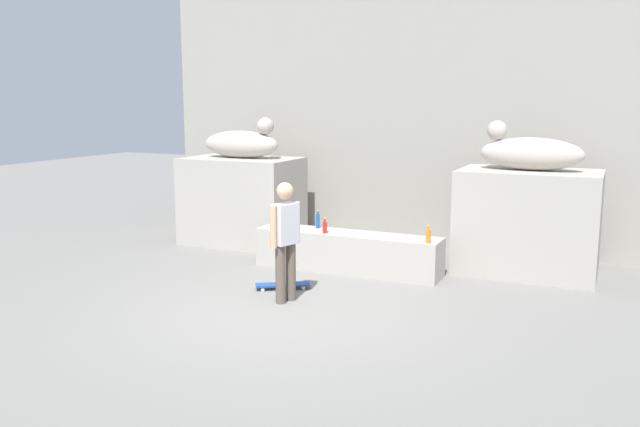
% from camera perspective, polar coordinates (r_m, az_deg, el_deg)
% --- Properties ---
extents(ground_plane, '(40.00, 40.00, 0.00)m').
position_cam_1_polar(ground_plane, '(8.76, -3.61, -8.61)').
color(ground_plane, slate).
extents(facade_wall, '(9.66, 0.60, 6.64)m').
position_cam_1_polar(facade_wall, '(12.87, 6.96, 12.25)').
color(facade_wall, gray).
rests_on(facade_wall, ground_plane).
extents(pedestal_left, '(2.16, 1.37, 1.67)m').
position_cam_1_polar(pedestal_left, '(12.79, -6.79, 1.10)').
color(pedestal_left, '#A39E93').
rests_on(pedestal_left, ground_plane).
extents(pedestal_right, '(2.16, 1.37, 1.67)m').
position_cam_1_polar(pedestal_right, '(11.01, 17.59, -0.72)').
color(pedestal_right, '#A39E93').
rests_on(pedestal_right, ground_plane).
extents(statue_reclining_left, '(1.61, 0.60, 0.78)m').
position_cam_1_polar(statue_reclining_left, '(12.65, -6.75, 6.10)').
color(statue_reclining_left, '#B5AA9F').
rests_on(statue_reclining_left, pedestal_left).
extents(statue_reclining_right, '(1.63, 0.64, 0.78)m').
position_cam_1_polar(statue_reclining_right, '(10.88, 17.71, 5.09)').
color(statue_reclining_right, '#B5AA9F').
rests_on(statue_reclining_right, pedestal_right).
extents(ledge_block, '(3.09, 0.63, 0.63)m').
position_cam_1_polar(ledge_block, '(10.73, 2.40, -3.35)').
color(ledge_block, '#A39E93').
rests_on(ledge_block, ground_plane).
extents(skater, '(0.30, 0.52, 1.67)m').
position_cam_1_polar(skater, '(8.99, -3.03, -2.02)').
color(skater, brown).
rests_on(skater, ground_plane).
extents(skateboard, '(0.78, 0.60, 0.08)m').
position_cam_1_polar(skateboard, '(9.78, -3.27, -6.21)').
color(skateboard, navy).
rests_on(skateboard, ground_plane).
extents(bottle_green, '(0.08, 0.08, 0.26)m').
position_cam_1_polar(bottle_green, '(11.34, -3.73, -0.47)').
color(bottle_green, '#1E722D').
rests_on(bottle_green, ledge_block).
extents(bottle_red, '(0.07, 0.07, 0.25)m').
position_cam_1_polar(bottle_red, '(10.62, 0.42, -1.18)').
color(bottle_red, red).
rests_on(bottle_red, ledge_block).
extents(bottle_blue, '(0.07, 0.07, 0.30)m').
position_cam_1_polar(bottle_blue, '(11.03, -0.20, -0.63)').
color(bottle_blue, '#194C99').
rests_on(bottle_blue, ledge_block).
extents(bottle_orange, '(0.07, 0.07, 0.27)m').
position_cam_1_polar(bottle_orange, '(10.01, 9.39, -1.93)').
color(bottle_orange, orange).
rests_on(bottle_orange, ledge_block).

